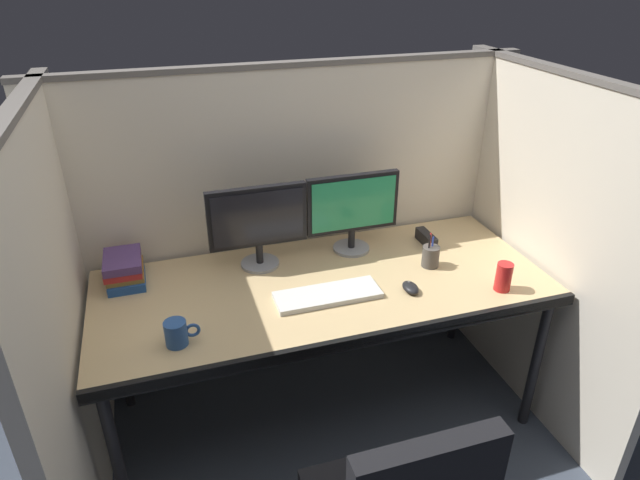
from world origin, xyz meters
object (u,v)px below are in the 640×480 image
at_px(desk, 324,294).
at_px(monitor_right, 353,208).
at_px(monitor_left, 258,222).
at_px(soda_can, 504,277).
at_px(keyboard_main, 328,295).
at_px(pen_cup, 431,256).
at_px(book_stack, 124,269).
at_px(computer_mouse, 410,288).
at_px(red_stapler, 426,238).
at_px(coffee_mug, 177,333).

distance_m(desk, monitor_right, 0.42).
bearing_deg(monitor_right, monitor_left, -178.41).
xyz_separation_m(monitor_left, soda_can, (0.91, -0.50, -0.15)).
height_order(keyboard_main, pen_cup, pen_cup).
relative_size(pen_cup, soda_can, 1.30).
relative_size(monitor_right, book_stack, 1.91).
height_order(desk, pen_cup, pen_cup).
relative_size(desk, computer_mouse, 19.79).
distance_m(pen_cup, red_stapler, 0.21).
bearing_deg(desk, soda_can, -20.54).
bearing_deg(computer_mouse, monitor_left, 144.06).
height_order(desk, monitor_right, monitor_right).
xyz_separation_m(desk, keyboard_main, (-0.02, -0.10, 0.06)).
bearing_deg(red_stapler, pen_cup, -112.67).
distance_m(pen_cup, book_stack, 1.32).
bearing_deg(book_stack, red_stapler, -3.02).
bearing_deg(book_stack, monitor_right, -1.19).
height_order(monitor_right, pen_cup, monitor_right).
relative_size(keyboard_main, red_stapler, 2.87).
relative_size(monitor_right, coffee_mug, 3.41).
bearing_deg(red_stapler, soda_can, -76.28).
distance_m(monitor_left, book_stack, 0.59).
height_order(coffee_mug, soda_can, soda_can).
xyz_separation_m(coffee_mug, red_stapler, (1.20, 0.42, -0.02)).
bearing_deg(pen_cup, monitor_right, 138.77).
height_order(computer_mouse, red_stapler, red_stapler).
bearing_deg(keyboard_main, pen_cup, 11.31).
bearing_deg(book_stack, desk, -18.96).
relative_size(red_stapler, soda_can, 1.23).
distance_m(monitor_left, monitor_right, 0.44).
bearing_deg(monitor_right, soda_can, -47.11).
bearing_deg(desk, keyboard_main, -100.31).
relative_size(computer_mouse, soda_can, 0.79).
relative_size(desk, pen_cup, 12.01).
bearing_deg(pen_cup, computer_mouse, -136.91).
xyz_separation_m(monitor_right, book_stack, (-1.01, 0.02, -0.15)).
relative_size(monitor_left, red_stapler, 2.87).
bearing_deg(pen_cup, desk, -179.28).
bearing_deg(monitor_right, keyboard_main, -123.61).
relative_size(monitor_left, computer_mouse, 4.48).
height_order(computer_mouse, pen_cup, pen_cup).
bearing_deg(coffee_mug, book_stack, 109.67).
bearing_deg(coffee_mug, monitor_right, 29.50).
distance_m(computer_mouse, coffee_mug, 0.94).
distance_m(desk, monitor_left, 0.42).
distance_m(desk, pen_cup, 0.50).
bearing_deg(desk, monitor_right, 49.67).
height_order(monitor_right, computer_mouse, monitor_right).
xyz_separation_m(red_stapler, soda_can, (0.11, -0.46, 0.03)).
xyz_separation_m(monitor_right, red_stapler, (0.36, -0.05, -0.19)).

